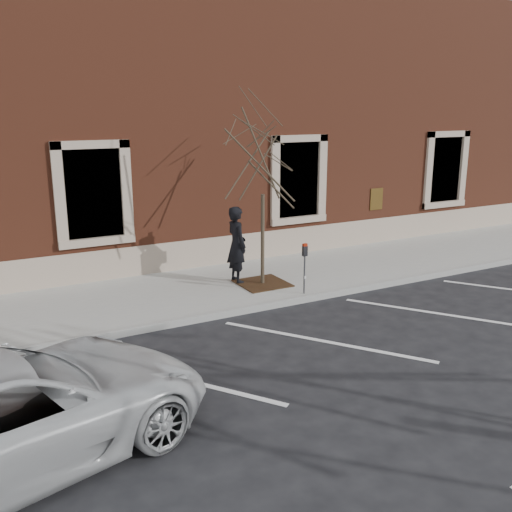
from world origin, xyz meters
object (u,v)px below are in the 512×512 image
man (237,245)px  white_truck (8,412)px  parking_meter (305,259)px  sapling (263,169)px

man → white_truck: size_ratio=0.37×
parking_meter → sapling: sapling is taller
sapling → white_truck: (-6.38, -4.86, -2.30)m
man → parking_meter: size_ratio=1.59×
parking_meter → sapling: bearing=90.0°
parking_meter → sapling: (-0.49, 1.16, 2.04)m
man → parking_meter: 1.89m
parking_meter → man: bearing=98.2°
sapling → parking_meter: bearing=-66.9°
man → white_truck: bearing=132.4°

